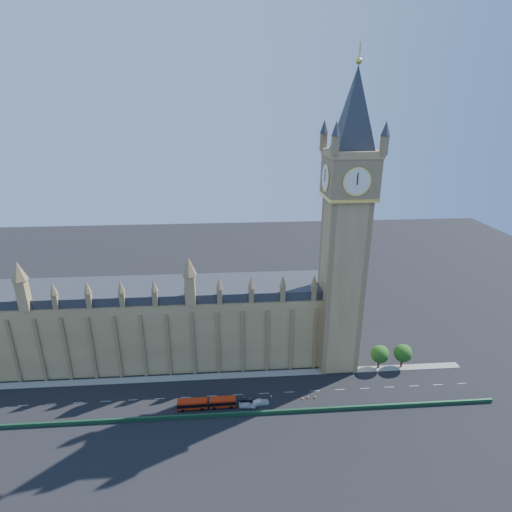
{
  "coord_description": "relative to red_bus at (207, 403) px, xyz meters",
  "views": [
    {
      "loc": [
        1.96,
        -100.88,
        82.62
      ],
      "look_at": [
        10.27,
        10.0,
        41.8
      ],
      "focal_mm": 28.0,
      "sensor_mm": 36.0,
      "label": 1
    }
  ],
  "objects": [
    {
      "name": "ground",
      "position": [
        5.39,
        5.01,
        -1.53
      ],
      "size": [
        400.0,
        400.0,
        0.0
      ],
      "primitive_type": "plane",
      "color": "black",
      "rests_on": "ground"
    },
    {
      "name": "palace_westminster",
      "position": [
        -19.61,
        27.01,
        12.34
      ],
      "size": [
        120.0,
        20.0,
        28.0
      ],
      "color": "#98774A",
      "rests_on": "ground"
    },
    {
      "name": "car_white",
      "position": [
        11.95,
        -0.89,
        -0.8
      ],
      "size": [
        5.17,
        2.51,
        1.45
      ],
      "primitive_type": "imported",
      "rotation": [
        0.0,
        0.0,
        1.47
      ],
      "color": "silver",
      "rests_on": "ground"
    },
    {
      "name": "tree_east_near",
      "position": [
        57.62,
        15.09,
        4.12
      ],
      "size": [
        6.0,
        6.0,
        8.5
      ],
      "color": "#382619",
      "rests_on": "ground"
    },
    {
      "name": "elizabeth_tower",
      "position": [
        43.39,
        19.0,
        53.03
      ],
      "size": [
        20.59,
        20.59,
        105.0
      ],
      "color": "#98774A",
      "rests_on": "ground"
    },
    {
      "name": "cone_a",
      "position": [
        28.82,
        1.42,
        -1.16
      ],
      "size": [
        0.62,
        0.62,
        0.75
      ],
      "rotation": [
        0.0,
        0.0,
        0.42
      ],
      "color": "black",
      "rests_on": "ground"
    },
    {
      "name": "car_silver",
      "position": [
        16.06,
        0.16,
        -0.74
      ],
      "size": [
        4.94,
        2.22,
        1.57
      ],
      "primitive_type": "imported",
      "rotation": [
        0.0,
        0.0,
        1.69
      ],
      "color": "#B5B7BD",
      "rests_on": "ground"
    },
    {
      "name": "cone_c",
      "position": [
        19.39,
        2.99,
        -1.15
      ],
      "size": [
        0.55,
        0.55,
        0.76
      ],
      "rotation": [
        0.0,
        0.0,
        -0.16
      ],
      "color": "black",
      "rests_on": "ground"
    },
    {
      "name": "tree_east_far",
      "position": [
        65.62,
        15.09,
        4.12
      ],
      "size": [
        6.0,
        6.0,
        8.5
      ],
      "color": "#382619",
      "rests_on": "ground"
    },
    {
      "name": "kerb_north",
      "position": [
        5.39,
        14.51,
        -1.45
      ],
      "size": [
        160.0,
        3.0,
        0.16
      ],
      "primitive_type": "cube",
      "color": "gray",
      "rests_on": "ground"
    },
    {
      "name": "cone_d",
      "position": [
        32.84,
        1.73,
        -1.14
      ],
      "size": [
        0.61,
        0.61,
        0.77
      ],
      "rotation": [
        0.0,
        0.0,
        -0.32
      ],
      "color": "black",
      "rests_on": "ground"
    },
    {
      "name": "cone_b",
      "position": [
        30.6,
        1.7,
        -1.14
      ],
      "size": [
        0.57,
        0.57,
        0.78
      ],
      "rotation": [
        0.0,
        0.0,
        0.17
      ],
      "color": "black",
      "rests_on": "ground"
    },
    {
      "name": "bridge_parapet",
      "position": [
        5.39,
        -3.99,
        -0.93
      ],
      "size": [
        160.0,
        0.6,
        1.2
      ],
      "primitive_type": "cube",
      "color": "#1E4C2D",
      "rests_on": "ground"
    },
    {
      "name": "car_grey",
      "position": [
        11.64,
        2.38,
        -0.75
      ],
      "size": [
        4.56,
        1.9,
        1.54
      ],
      "primitive_type": "imported",
      "rotation": [
        0.0,
        0.0,
        1.55
      ],
      "color": "#464A4F",
      "rests_on": "ground"
    },
    {
      "name": "red_bus",
      "position": [
        0.0,
        0.0,
        0.0
      ],
      "size": [
        17.08,
        3.02,
        2.9
      ],
      "rotation": [
        0.0,
        0.0,
        0.02
      ],
      "color": "#B1250B",
      "rests_on": "ground"
    }
  ]
}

